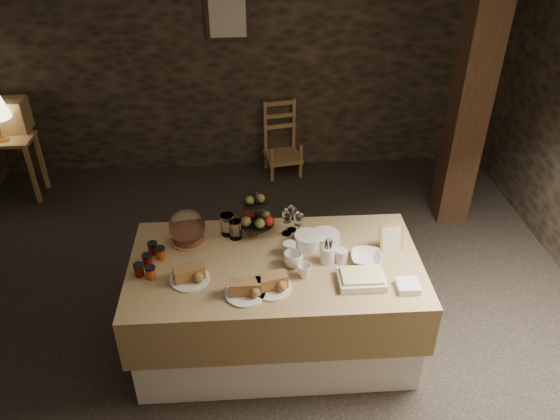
{
  "coord_description": "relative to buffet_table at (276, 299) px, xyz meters",
  "views": [
    {
      "loc": [
        0.02,
        -3.21,
        3.12
      ],
      "look_at": [
        0.24,
        0.2,
        0.86
      ],
      "focal_mm": 35.0,
      "sensor_mm": 36.0,
      "label": 1
    }
  ],
  "objects": [
    {
      "name": "ground_plane",
      "position": [
        -0.17,
        0.32,
        -0.45
      ],
      "size": [
        5.5,
        5.0,
        0.01
      ],
      "primitive_type": "cube",
      "color": "black",
      "rests_on": "ground"
    },
    {
      "name": "room_shell",
      "position": [
        -0.17,
        0.32,
        1.11
      ],
      "size": [
        5.52,
        5.02,
        2.6
      ],
      "color": "black",
      "rests_on": "ground"
    },
    {
      "name": "buffet_table",
      "position": [
        0.0,
        0.0,
        0.0
      ],
      "size": [
        1.98,
        1.05,
        0.79
      ],
      "color": "silver",
      "rests_on": "ground_plane"
    },
    {
      "name": "console_table",
      "position": [
        -2.67,
        2.29,
        0.1
      ],
      "size": [
        0.63,
        0.36,
        0.68
      ],
      "color": "olive",
      "rests_on": "ground_plane"
    },
    {
      "name": "wine_rack",
      "position": [
        -2.62,
        2.47,
        0.4
      ],
      "size": [
        0.42,
        0.26,
        0.34
      ],
      "primitive_type": "cube",
      "color": "olive",
      "rests_on": "console_table"
    },
    {
      "name": "chair",
      "position": [
        0.23,
        2.66,
        -0.09
      ],
      "size": [
        0.45,
        0.43,
        0.64
      ],
      "rotation": [
        0.0,
        0.0,
        0.18
      ],
      "color": "olive",
      "rests_on": "ground_plane"
    },
    {
      "name": "timber_column",
      "position": [
        1.85,
        1.64,
        0.85
      ],
      "size": [
        0.3,
        0.3,
        2.6
      ],
      "primitive_type": "cube",
      "color": "black",
      "rests_on": "ground_plane"
    },
    {
      "name": "framed_picture",
      "position": [
        -0.32,
        2.79,
        1.3
      ],
      "size": [
        0.45,
        0.04,
        0.55
      ],
      "color": "#312118",
      "rests_on": "room_shell"
    },
    {
      "name": "plate_stack_a",
      "position": [
        0.24,
        0.16,
        0.38
      ],
      "size": [
        0.19,
        0.19,
        0.1
      ],
      "primitive_type": "cylinder",
      "color": "silver",
      "rests_on": "buffet_table"
    },
    {
      "name": "plate_stack_b",
      "position": [
        0.37,
        0.19,
        0.38
      ],
      "size": [
        0.2,
        0.2,
        0.08
      ],
      "primitive_type": "cylinder",
      "color": "silver",
      "rests_on": "buffet_table"
    },
    {
      "name": "cutlery_holder",
      "position": [
        0.35,
        -0.01,
        0.39
      ],
      "size": [
        0.1,
        0.1,
        0.12
      ],
      "primitive_type": "cylinder",
      "color": "silver",
      "rests_on": "buffet_table"
    },
    {
      "name": "cup_a",
      "position": [
        0.12,
        -0.04,
        0.39
      ],
      "size": [
        0.17,
        0.17,
        0.1
      ],
      "primitive_type": "imported",
      "rotation": [
        0.0,
        0.0,
        0.34
      ],
      "color": "silver",
      "rests_on": "buffet_table"
    },
    {
      "name": "cup_b",
      "position": [
        0.18,
        -0.16,
        0.38
      ],
      "size": [
        0.12,
        0.12,
        0.09
      ],
      "primitive_type": "imported",
      "rotation": [
        0.0,
        0.0,
        0.25
      ],
      "color": "silver",
      "rests_on": "buffet_table"
    },
    {
      "name": "mug_c",
      "position": [
        0.1,
        0.08,
        0.38
      ],
      "size": [
        0.09,
        0.09,
        0.09
      ],
      "primitive_type": "cylinder",
      "color": "silver",
      "rests_on": "buffet_table"
    },
    {
      "name": "mug_d",
      "position": [
        0.45,
        -0.01,
        0.38
      ],
      "size": [
        0.08,
        0.08,
        0.09
      ],
      "primitive_type": "cylinder",
      "color": "silver",
      "rests_on": "buffet_table"
    },
    {
      "name": "bowl",
      "position": [
        0.62,
        -0.03,
        0.36
      ],
      "size": [
        0.24,
        0.24,
        0.05
      ],
      "primitive_type": "imported",
      "rotation": [
        0.0,
        0.0,
        -0.14
      ],
      "color": "silver",
      "rests_on": "buffet_table"
    },
    {
      "name": "cake_dome",
      "position": [
        -0.61,
        0.28,
        0.44
      ],
      "size": [
        0.26,
        0.26,
        0.26
      ],
      "color": "olive",
      "rests_on": "buffet_table"
    },
    {
      "name": "fruit_stand",
      "position": [
        -0.11,
        0.33,
        0.47
      ],
      "size": [
        0.26,
        0.26,
        0.36
      ],
      "rotation": [
        0.0,
        0.0,
        -0.19
      ],
      "color": "black",
      "rests_on": "buffet_table"
    },
    {
      "name": "bread_platter_left",
      "position": [
        -0.57,
        -0.15,
        0.37
      ],
      "size": [
        0.26,
        0.26,
        0.11
      ],
      "color": "silver",
      "rests_on": "buffet_table"
    },
    {
      "name": "bread_platter_center",
      "position": [
        -0.21,
        -0.31,
        0.37
      ],
      "size": [
        0.26,
        0.26,
        0.11
      ],
      "color": "silver",
      "rests_on": "buffet_table"
    },
    {
      "name": "bread_platter_right",
      "position": [
        -0.04,
        -0.26,
        0.37
      ],
      "size": [
        0.26,
        0.26,
        0.11
      ],
      "color": "silver",
      "rests_on": "buffet_table"
    },
    {
      "name": "jam_jars",
      "position": [
        -0.84,
        0.02,
        0.37
      ],
      "size": [
        0.18,
        0.32,
        0.07
      ],
      "color": "#610C02",
      "rests_on": "buffet_table"
    },
    {
      "name": "tart_dish",
      "position": [
        0.54,
        -0.24,
        0.37
      ],
      "size": [
        0.3,
        0.22,
        0.07
      ],
      "color": "silver",
      "rests_on": "buffet_table"
    },
    {
      "name": "square_dish",
      "position": [
        0.82,
        -0.32,
        0.36
      ],
      "size": [
        0.14,
        0.14,
        0.04
      ],
      "primitive_type": "cube",
      "color": "silver",
      "rests_on": "buffet_table"
    },
    {
      "name": "menu_frame",
      "position": [
        0.81,
        0.1,
        0.42
      ],
      "size": [
        0.18,
        0.1,
        0.22
      ],
      "primitive_type": "cube",
      "rotation": [
        -0.24,
        0.0,
        0.16
      ],
      "color": "olive",
      "rests_on": "buffet_table"
    },
    {
      "name": "storage_jar_a",
      "position": [
        -0.33,
        0.35,
        0.41
      ],
      "size": [
        0.1,
        0.1,
        0.16
      ],
      "primitive_type": "cylinder",
      "color": "white",
      "rests_on": "buffet_table"
    },
    {
      "name": "storage_jar_b",
      "position": [
        -0.27,
        0.3,
        0.4
      ],
      "size": [
        0.09,
        0.09,
        0.14
      ],
      "primitive_type": "cylinder",
      "color": "white",
      "rests_on": "buffet_table"
    }
  ]
}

